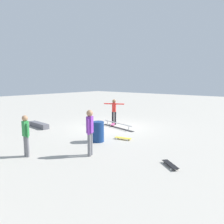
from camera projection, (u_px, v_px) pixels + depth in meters
ground_plane at (112, 127)px, 12.86m from camera, size 60.00×60.00×0.00m
grind_rail at (117, 126)px, 12.62m from camera, size 2.58×0.72×0.31m
skate_ledge at (39, 125)px, 12.74m from camera, size 1.73×0.48×0.29m
skater_main at (114, 110)px, 13.49m from camera, size 1.18×0.64×1.60m
skateboard_main at (113, 124)px, 13.35m from camera, size 0.59×0.79×0.09m
bystander_green_shirt at (26, 133)px, 7.80m from camera, size 0.34×0.21×1.53m
bystander_purple_shirt at (90, 130)px, 7.88m from camera, size 0.27×0.38×1.71m
loose_skateboard_teal at (92, 122)px, 14.04m from camera, size 0.79×0.59×0.09m
loose_skateboard_yellow at (123, 138)px, 10.15m from camera, size 0.82×0.40×0.09m
loose_skateboard_black at (170, 164)px, 6.98m from camera, size 0.76×0.64×0.09m
trash_bin at (98, 132)px, 9.77m from camera, size 0.55×0.55×0.92m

